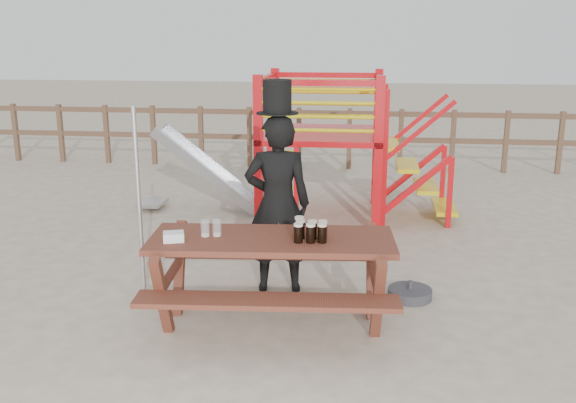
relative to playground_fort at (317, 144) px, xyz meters
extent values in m
plane|color=#C1AF96|center=(-0.12, -3.58, -1.07)|extent=(60.00, 60.00, 0.00)
cube|color=brown|center=(-0.12, 3.42, 0.03)|extent=(15.00, 0.06, 0.10)
cube|color=brown|center=(-0.12, 3.42, -0.47)|extent=(15.00, 0.06, 0.10)
cube|color=brown|center=(-6.62, 3.42, -0.47)|extent=(0.09, 0.09, 1.20)
cube|color=brown|center=(-5.62, 3.42, -0.47)|extent=(0.09, 0.09, 1.20)
cube|color=brown|center=(-4.62, 3.42, -0.47)|extent=(0.09, 0.09, 1.20)
cube|color=brown|center=(-3.62, 3.42, -0.47)|extent=(0.09, 0.09, 1.20)
cube|color=brown|center=(-2.62, 3.42, -0.47)|extent=(0.09, 0.09, 1.20)
cube|color=brown|center=(-1.62, 3.42, -0.47)|extent=(0.09, 0.09, 1.20)
cube|color=brown|center=(-0.62, 3.42, -0.47)|extent=(0.09, 0.09, 1.20)
cube|color=brown|center=(0.38, 3.42, -0.47)|extent=(0.09, 0.09, 1.20)
cube|color=brown|center=(1.38, 3.42, -0.47)|extent=(0.09, 0.09, 1.20)
cube|color=brown|center=(2.38, 3.42, -0.47)|extent=(0.09, 0.09, 1.20)
cube|color=brown|center=(3.38, 3.42, -0.47)|extent=(0.09, 0.09, 1.20)
cube|color=brown|center=(4.38, 3.42, -0.47)|extent=(0.09, 0.09, 1.20)
cube|color=red|center=(-0.72, -0.78, -0.02)|extent=(0.12, 0.12, 2.10)
cube|color=red|center=(0.88, -0.78, -0.02)|extent=(0.12, 0.12, 2.10)
cube|color=red|center=(-0.72, 0.82, -0.02)|extent=(0.12, 0.12, 2.10)
cube|color=red|center=(0.88, 0.82, -0.02)|extent=(0.12, 0.12, 2.10)
cube|color=red|center=(0.08, 0.02, 0.13)|extent=(1.72, 1.72, 0.08)
cube|color=red|center=(0.08, -0.78, 0.93)|extent=(1.60, 0.08, 0.08)
cube|color=red|center=(0.08, 0.82, 0.93)|extent=(1.60, 0.08, 0.08)
cube|color=red|center=(-0.72, 0.02, 0.93)|extent=(0.08, 1.60, 0.08)
cube|color=red|center=(0.88, 0.02, 0.93)|extent=(0.08, 1.60, 0.08)
cylinder|color=yellow|center=(0.08, -0.78, 0.31)|extent=(1.50, 0.05, 0.05)
cylinder|color=yellow|center=(0.08, 0.82, 0.31)|extent=(1.50, 0.05, 0.05)
cylinder|color=yellow|center=(0.08, -0.78, 0.49)|extent=(1.50, 0.05, 0.05)
cylinder|color=yellow|center=(0.08, 0.82, 0.49)|extent=(1.50, 0.05, 0.05)
cylinder|color=yellow|center=(0.08, -0.78, 0.67)|extent=(1.50, 0.05, 0.05)
cylinder|color=yellow|center=(0.08, 0.82, 0.67)|extent=(1.50, 0.05, 0.05)
cylinder|color=yellow|center=(0.08, -0.78, 0.85)|extent=(1.50, 0.05, 0.05)
cylinder|color=yellow|center=(0.08, 0.82, 0.85)|extent=(1.50, 0.05, 0.05)
cube|color=red|center=(-0.55, -0.93, -0.47)|extent=(0.06, 0.06, 1.20)
cube|color=red|center=(-0.19, -0.93, -0.47)|extent=(0.06, 0.06, 1.20)
cylinder|color=yellow|center=(-0.37, -0.93, -0.92)|extent=(0.36, 0.04, 0.04)
cylinder|color=yellow|center=(-0.37, -0.93, -0.68)|extent=(0.36, 0.04, 0.04)
cylinder|color=yellow|center=(-0.37, -0.93, -0.44)|extent=(0.36, 0.04, 0.04)
cylinder|color=yellow|center=(-0.37, -0.93, -0.20)|extent=(0.36, 0.04, 0.04)
cylinder|color=yellow|center=(-0.37, -0.93, 0.04)|extent=(0.36, 0.04, 0.04)
cube|color=yellow|center=(1.03, 0.02, 0.01)|extent=(0.30, 0.90, 0.06)
cube|color=yellow|center=(1.31, 0.02, -0.29)|extent=(0.30, 0.90, 0.06)
cube|color=yellow|center=(1.59, 0.02, -0.59)|extent=(0.30, 0.90, 0.06)
cube|color=yellow|center=(1.87, 0.02, -0.89)|extent=(0.30, 0.90, 0.06)
cube|color=red|center=(1.43, -0.43, -0.47)|extent=(0.95, 0.08, 0.86)
cube|color=red|center=(1.43, 0.47, -0.47)|extent=(0.95, 0.08, 0.86)
cube|color=#ADAFB4|center=(-1.62, 0.02, -0.45)|extent=(1.53, 0.55, 1.21)
cube|color=#ADAFB4|center=(-1.62, -0.25, -0.41)|extent=(1.58, 0.04, 1.28)
cube|color=#ADAFB4|center=(-1.62, 0.29, -0.41)|extent=(1.58, 0.04, 1.28)
cube|color=#ADAFB4|center=(-2.52, 0.02, -0.97)|extent=(0.35, 0.55, 0.05)
cube|color=maroon|center=(-0.10, -3.77, -0.25)|extent=(2.25, 0.99, 0.05)
cube|color=maroon|center=(-0.05, -4.37, -0.58)|extent=(2.21, 0.47, 0.04)
cube|color=maroon|center=(-0.15, -3.17, -0.58)|extent=(2.21, 0.47, 0.04)
cube|color=maroon|center=(-1.03, -3.84, -0.68)|extent=(0.19, 1.32, 0.79)
cube|color=maroon|center=(0.83, -3.70, -0.68)|extent=(0.19, 1.32, 0.79)
imported|color=black|center=(-0.17, -2.92, -0.14)|extent=(0.73, 0.53, 1.86)
cube|color=#0B7C18|center=(-0.19, -2.77, 0.08)|extent=(0.08, 0.03, 0.43)
cylinder|color=black|center=(-0.17, -2.92, 0.79)|extent=(0.42, 0.42, 0.01)
cylinder|color=black|center=(-0.17, -2.92, 0.96)|extent=(0.28, 0.28, 0.32)
cube|color=white|center=(-0.19, -2.77, 1.07)|extent=(0.15, 0.02, 0.04)
cylinder|color=#B2B2B7|center=(-1.40, -3.55, -0.08)|extent=(0.04, 0.04, 1.98)
cylinder|color=#37363B|center=(1.20, -3.00, -1.02)|extent=(0.45, 0.45, 0.10)
cylinder|color=#37363B|center=(1.20, -3.00, -0.93)|extent=(0.05, 0.05, 0.09)
cube|color=white|center=(-0.94, -3.98, -0.18)|extent=(0.21, 0.19, 0.08)
cylinder|color=black|center=(0.15, -3.88, -0.15)|extent=(0.08, 0.08, 0.15)
cylinder|color=beige|center=(0.15, -3.88, -0.06)|extent=(0.08, 0.08, 0.02)
cylinder|color=black|center=(0.26, -3.87, -0.15)|extent=(0.08, 0.08, 0.15)
cylinder|color=beige|center=(0.26, -3.87, -0.06)|extent=(0.08, 0.08, 0.02)
cylinder|color=black|center=(0.36, -3.85, -0.15)|extent=(0.08, 0.08, 0.15)
cylinder|color=beige|center=(0.36, -3.85, -0.06)|extent=(0.08, 0.08, 0.02)
cylinder|color=black|center=(0.15, -3.76, -0.15)|extent=(0.08, 0.08, 0.15)
cylinder|color=beige|center=(0.15, -3.76, -0.06)|extent=(0.08, 0.08, 0.02)
cylinder|color=black|center=(0.26, -3.76, -0.15)|extent=(0.08, 0.08, 0.15)
cylinder|color=beige|center=(0.26, -3.76, -0.06)|extent=(0.08, 0.08, 0.02)
cylinder|color=black|center=(0.36, -3.76, -0.15)|extent=(0.08, 0.08, 0.15)
cylinder|color=beige|center=(0.36, -3.76, -0.06)|extent=(0.08, 0.08, 0.02)
cylinder|color=black|center=(0.14, -3.66, -0.15)|extent=(0.08, 0.08, 0.15)
cylinder|color=beige|center=(0.14, -3.66, -0.06)|extent=(0.08, 0.08, 0.02)
cylinder|color=silver|center=(-0.60, -3.78, -0.15)|extent=(0.08, 0.08, 0.15)
cylinder|color=beige|center=(-0.60, -3.78, -0.21)|extent=(0.07, 0.07, 0.02)
cylinder|color=silver|center=(-0.70, -3.80, -0.15)|extent=(0.08, 0.08, 0.15)
cylinder|color=beige|center=(-0.70, -3.80, -0.21)|extent=(0.07, 0.07, 0.02)
camera|label=1|loc=(0.72, -9.19, 1.55)|focal=40.00mm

